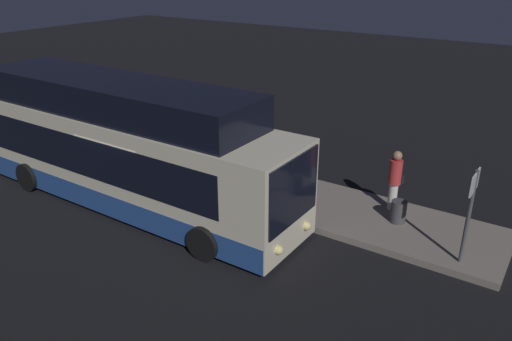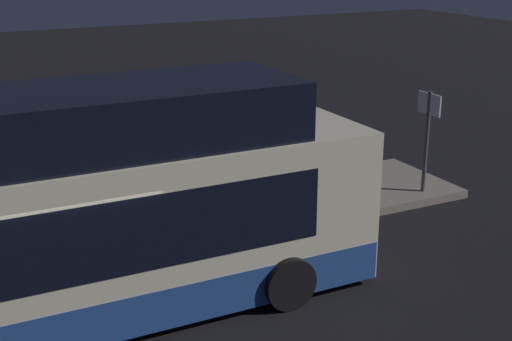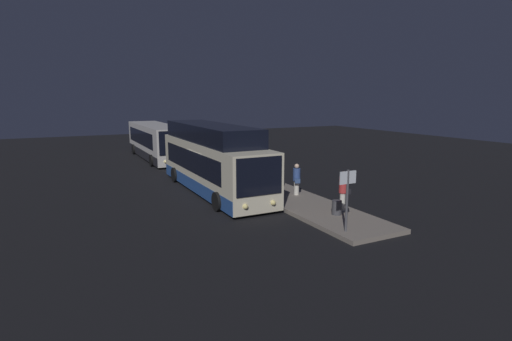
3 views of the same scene
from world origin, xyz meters
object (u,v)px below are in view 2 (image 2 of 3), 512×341
object	(u,v)px
passenger_waiting	(302,145)
passenger_with_bags	(170,173)
suitcase	(140,216)
bus_lead	(26,231)
passenger_boarding	(122,187)
trash_bin	(329,177)
sign_post	(428,128)

from	to	relation	value
passenger_waiting	passenger_with_bags	size ratio (longest dim) A/B	1.10
suitcase	bus_lead	bearing A→B (deg)	-135.30
passenger_boarding	passenger_waiting	distance (m)	4.80
passenger_boarding	trash_bin	xyz separation A→B (m)	(5.16, 0.01, -0.57)
passenger_with_bags	sign_post	distance (m)	6.15
passenger_waiting	trash_bin	size ratio (longest dim) A/B	2.86
bus_lead	passenger_boarding	world-z (taller)	bus_lead
passenger_waiting	suitcase	world-z (taller)	passenger_waiting
passenger_boarding	sign_post	distance (m)	7.26
suitcase	sign_post	size ratio (longest dim) A/B	0.38
passenger_boarding	sign_post	bearing A→B (deg)	136.66
passenger_waiting	suitcase	bearing A→B (deg)	-159.64
suitcase	sign_post	distance (m)	7.06
passenger_boarding	suitcase	world-z (taller)	passenger_boarding
trash_bin	passenger_with_bags	bearing A→B (deg)	174.44
bus_lead	passenger_boarding	size ratio (longest dim) A/B	7.05
passenger_with_bags	sign_post	bearing A→B (deg)	99.79
bus_lead	passenger_boarding	xyz separation A→B (m)	(2.42, 3.02, -0.63)
sign_post	bus_lead	bearing A→B (deg)	-168.67
passenger_waiting	sign_post	bearing A→B (deg)	-29.48
suitcase	passenger_waiting	bearing A→B (deg)	13.30
passenger_with_bags	bus_lead	bearing A→B (deg)	-22.88
bus_lead	trash_bin	size ratio (longest dim) A/B	17.88
trash_bin	sign_post	bearing A→B (deg)	-29.23
bus_lead	suitcase	bearing A→B (deg)	44.70
sign_post	trash_bin	xyz separation A→B (m)	(-1.98, 1.11, -1.27)
passenger_with_bags	passenger_waiting	bearing A→B (deg)	118.47
bus_lead	passenger_with_bags	world-z (taller)	bus_lead
passenger_with_bags	suitcase	bearing A→B (deg)	-27.41
passenger_boarding	sign_post	size ratio (longest dim) A/B	0.67
passenger_boarding	passenger_with_bags	xyz separation A→B (m)	(1.22, 0.39, 0.02)
suitcase	trash_bin	world-z (taller)	suitcase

